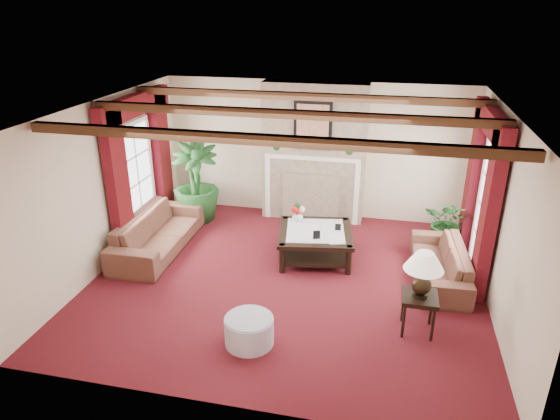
% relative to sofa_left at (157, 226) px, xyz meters
% --- Properties ---
extents(floor, '(6.00, 6.00, 0.00)m').
position_rel_sofa_left_xyz_m(floor, '(2.43, -0.54, -0.45)').
color(floor, '#450C11').
rests_on(floor, ground).
extents(ceiling, '(6.00, 6.00, 0.00)m').
position_rel_sofa_left_xyz_m(ceiling, '(2.43, -0.54, 2.25)').
color(ceiling, white).
rests_on(ceiling, floor).
extents(back_wall, '(6.00, 0.02, 2.70)m').
position_rel_sofa_left_xyz_m(back_wall, '(2.43, 2.21, 0.90)').
color(back_wall, beige).
rests_on(back_wall, ground).
extents(left_wall, '(0.02, 5.50, 2.70)m').
position_rel_sofa_left_xyz_m(left_wall, '(-0.57, -0.54, 0.90)').
color(left_wall, beige).
rests_on(left_wall, ground).
extents(right_wall, '(0.02, 5.50, 2.70)m').
position_rel_sofa_left_xyz_m(right_wall, '(5.43, -0.54, 0.90)').
color(right_wall, beige).
rests_on(right_wall, ground).
extents(ceiling_beams, '(6.00, 3.00, 0.12)m').
position_rel_sofa_left_xyz_m(ceiling_beams, '(2.43, -0.54, 2.19)').
color(ceiling_beams, '#3E2313').
rests_on(ceiling_beams, ceiling).
extents(fireplace, '(2.00, 0.52, 2.70)m').
position_rel_sofa_left_xyz_m(fireplace, '(2.43, 2.01, 2.25)').
color(fireplace, '#9D8366').
rests_on(fireplace, ground).
extents(french_door_left, '(0.10, 1.10, 2.16)m').
position_rel_sofa_left_xyz_m(french_door_left, '(-0.54, 0.46, 1.68)').
color(french_door_left, white).
rests_on(french_door_left, ground).
extents(french_door_right, '(0.10, 1.10, 2.16)m').
position_rel_sofa_left_xyz_m(french_door_right, '(5.40, 0.46, 1.68)').
color(french_door_right, white).
rests_on(french_door_right, ground).
extents(curtains_left, '(0.20, 2.40, 2.55)m').
position_rel_sofa_left_xyz_m(curtains_left, '(-0.43, 0.46, 2.10)').
color(curtains_left, '#420908').
rests_on(curtains_left, ground).
extents(curtains_right, '(0.20, 2.40, 2.55)m').
position_rel_sofa_left_xyz_m(curtains_right, '(5.29, 0.46, 2.10)').
color(curtains_right, '#420908').
rests_on(curtains_right, ground).
extents(sofa_left, '(2.30, 0.73, 0.89)m').
position_rel_sofa_left_xyz_m(sofa_left, '(0.00, 0.00, 0.00)').
color(sofa_left, '#360E18').
rests_on(sofa_left, ground).
extents(sofa_right, '(1.97, 0.76, 0.75)m').
position_rel_sofa_left_xyz_m(sofa_right, '(4.77, 0.04, -0.07)').
color(sofa_right, '#360E18').
rests_on(sofa_right, ground).
extents(potted_palm, '(1.94, 2.19, 0.90)m').
position_rel_sofa_left_xyz_m(potted_palm, '(0.20, 1.38, 0.00)').
color(potted_palm, black).
rests_on(potted_palm, ground).
extents(small_plant, '(1.45, 1.47, 0.70)m').
position_rel_sofa_left_xyz_m(small_plant, '(4.99, 1.25, -0.10)').
color(small_plant, black).
rests_on(small_plant, ground).
extents(coffee_table, '(1.41, 1.41, 0.50)m').
position_rel_sofa_left_xyz_m(coffee_table, '(2.75, 0.30, -0.20)').
color(coffee_table, black).
rests_on(coffee_table, ground).
extents(side_table, '(0.51, 0.51, 0.54)m').
position_rel_sofa_left_xyz_m(side_table, '(4.39, -1.45, -0.17)').
color(side_table, black).
rests_on(side_table, ground).
extents(ottoman, '(0.63, 0.63, 0.37)m').
position_rel_sofa_left_xyz_m(ottoman, '(2.28, -2.19, -0.26)').
color(ottoman, '#9F9DB2').
rests_on(ottoman, ground).
extents(table_lamp, '(0.51, 0.51, 0.65)m').
position_rel_sofa_left_xyz_m(table_lamp, '(4.39, -1.45, 0.42)').
color(table_lamp, black).
rests_on(table_lamp, side_table).
extents(flower_vase, '(0.20, 0.21, 0.19)m').
position_rel_sofa_left_xyz_m(flower_vase, '(2.38, 0.62, 0.15)').
color(flower_vase, silver).
rests_on(flower_vase, coffee_table).
extents(book, '(0.24, 0.14, 0.32)m').
position_rel_sofa_left_xyz_m(book, '(3.01, -0.03, 0.21)').
color(book, black).
rests_on(book, coffee_table).
extents(photo_frame_a, '(0.12, 0.05, 0.15)m').
position_rel_sofa_left_xyz_m(photo_frame_a, '(2.81, -0.02, 0.13)').
color(photo_frame_a, black).
rests_on(photo_frame_a, coffee_table).
extents(photo_frame_b, '(0.10, 0.02, 0.13)m').
position_rel_sofa_left_xyz_m(photo_frame_b, '(3.12, 0.38, 0.12)').
color(photo_frame_b, black).
rests_on(photo_frame_b, coffee_table).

